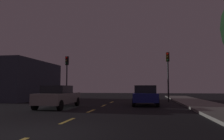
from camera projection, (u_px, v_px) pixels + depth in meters
name	position (u px, v px, depth m)	size (l,w,h in m)	color
ground_plane	(94.00, 110.00, 13.15)	(80.00, 80.00, 0.00)	black
sidewalk_curb_right	(222.00, 111.00, 11.95)	(3.00, 40.00, 0.15)	gray
lane_stripe_second	(67.00, 121.00, 8.83)	(0.16, 1.60, 0.01)	#EACC4C
lane_stripe_third	(91.00, 111.00, 12.56)	(0.16, 1.60, 0.01)	#EACC4C
lane_stripe_fourth	(104.00, 106.00, 16.30)	(0.16, 1.60, 0.01)	#EACC4C
lane_stripe_fifth	(112.00, 102.00, 20.04)	(0.16, 1.60, 0.01)	#EACC4C
traffic_signal_left	(67.00, 69.00, 22.21)	(0.32, 0.38, 4.66)	#4C4C51
traffic_signal_right	(168.00, 67.00, 20.55)	(0.32, 0.38, 4.81)	black
car_stopped_ahead	(145.00, 95.00, 16.51)	(2.00, 3.90, 1.55)	navy
car_adjacent_lane	(58.00, 96.00, 14.54)	(1.94, 4.55, 1.53)	gray
storefront_left	(22.00, 81.00, 23.78)	(5.17, 9.45, 4.29)	#333847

